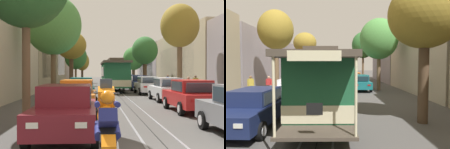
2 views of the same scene
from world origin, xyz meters
The scene contains 19 objects.
ground_plane centered at (0.00, 25.36, 0.00)m, with size 160.00×160.00×0.00m, color #4C4947.
parked_car_maroon_near_left centered at (-2.76, 3.55, 0.80)m, with size 2.02×4.37×1.58m.
parked_car_orange_second_left centered at (-2.78, 9.51, 0.80)m, with size 2.03×4.37×1.58m.
parked_car_teal_mid_left centered at (-2.88, 15.58, 0.80)m, with size 2.05×4.38×1.58m.
parked_car_grey_near_right centered at (2.71, 3.21, 0.80)m, with size 2.00×4.36×1.58m.
parked_car_red_second_right centered at (2.82, 9.14, 0.80)m, with size 2.06×4.39×1.58m.
parked_car_white_mid_right centered at (2.98, 14.80, 0.80)m, with size 2.07×4.39×1.58m.
parked_car_white_fourth_right centered at (2.69, 21.16, 0.80)m, with size 2.07×4.39×1.58m.
parked_car_navy_fifth_right centered at (2.77, 26.98, 0.80)m, with size 2.11×4.41×1.58m.
street_tree_kerb_left_near centered at (-4.43, 5.77, 5.53)m, with size 3.41×3.06×7.54m.
street_tree_kerb_left_second centered at (-4.78, 15.46, 5.16)m, with size 3.88×3.19×7.24m.
street_tree_kerb_left_mid centered at (-4.45, 26.41, 4.68)m, with size 3.17×2.86×6.23m.
street_tree_kerb_right_near centered at (4.42, 5.46, 5.89)m, with size 3.52×3.20×7.52m.
street_tree_kerb_right_second centered at (4.74, 18.05, 5.55)m, with size 3.03×3.11×7.34m.
cable_car_trolley centered at (0.00, 24.95, 1.66)m, with size 2.69×9.16×3.28m.
motorcycle_with_rider centered at (-1.64, -0.07, 0.96)m, with size 0.49×1.85×1.84m.
pedestrian_on_left_pavement centered at (6.45, 19.34, 0.96)m, with size 0.55×0.38×1.69m.
pedestrian_on_right_pavement centered at (5.44, 18.03, 0.90)m, with size 0.55×0.41×1.60m.
fire_hydrant centered at (4.47, 7.58, 0.42)m, with size 0.40×0.22×0.84m.
Camera 2 is at (-0.71, 34.81, 2.58)m, focal length 30.63 mm.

